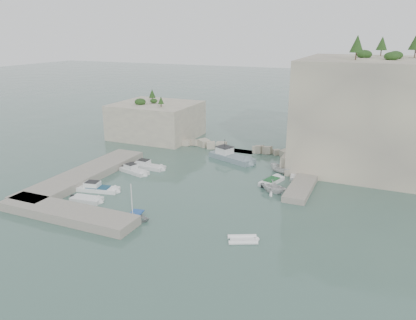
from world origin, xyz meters
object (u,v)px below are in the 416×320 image
at_px(motorboat_b, 134,173).
at_px(work_boat, 232,160).
at_px(rowboat, 133,220).
at_px(tender_east_c, 296,177).
at_px(motorboat_e, 87,201).
at_px(inflatable_dinghy, 243,241).
at_px(motorboat_d, 99,191).
at_px(tender_east_b, 271,183).
at_px(tender_east_d, 281,173).
at_px(tender_east_a, 273,192).
at_px(motorboat_a, 148,168).

bearing_deg(motorboat_b, work_boat, 62.14).
height_order(rowboat, tender_east_c, rowboat).
bearing_deg(tender_east_c, motorboat_e, 122.84).
bearing_deg(tender_east_c, inflatable_dinghy, 168.88).
distance_m(motorboat_d, motorboat_e, 3.61).
height_order(tender_east_b, tender_east_d, tender_east_d).
relative_size(tender_east_b, tender_east_c, 1.03).
xyz_separation_m(tender_east_a, tender_east_d, (-0.91, 8.10, 0.00)).
height_order(motorboat_e, rowboat, rowboat).
distance_m(motorboat_b, tender_east_d, 22.80).
bearing_deg(motorboat_a, work_boat, 43.02).
distance_m(motorboat_e, motorboat_a, 14.60).
relative_size(rowboat, work_boat, 0.45).
height_order(motorboat_e, motorboat_a, motorboat_a).
relative_size(motorboat_d, tender_east_a, 1.68).
distance_m(tender_east_b, tender_east_c, 4.89).
bearing_deg(tender_east_d, tender_east_c, -81.98).
distance_m(rowboat, tender_east_d, 25.89).
height_order(motorboat_a, tender_east_a, tender_east_a).
relative_size(tender_east_c, tender_east_d, 1.21).
relative_size(motorboat_a, tender_east_b, 1.23).
bearing_deg(work_boat, tender_east_d, 2.69).
bearing_deg(work_boat, motorboat_a, -117.46).
xyz_separation_m(tender_east_b, tender_east_d, (0.28, 4.75, 0.00)).
xyz_separation_m(tender_east_c, tender_east_d, (-2.43, 0.68, 0.00)).
height_order(motorboat_a, work_boat, work_boat).
bearing_deg(rowboat, tender_east_c, -41.95).
height_order(motorboat_b, motorboat_a, same).
bearing_deg(tender_east_b, inflatable_dinghy, -158.14).
bearing_deg(motorboat_e, tender_east_c, 34.23).
bearing_deg(inflatable_dinghy, motorboat_b, 123.24).
bearing_deg(tender_east_b, motorboat_b, 117.73).
relative_size(motorboat_d, tender_east_d, 1.55).
xyz_separation_m(motorboat_b, tender_east_b, (20.67, 4.24, 0.00)).
height_order(tender_east_c, tender_east_d, tender_east_d).
distance_m(rowboat, tender_east_b, 21.61).
bearing_deg(tender_east_a, rowboat, 147.06).
height_order(rowboat, tender_east_d, tender_east_d).
bearing_deg(tender_east_a, work_boat, 49.80).
xyz_separation_m(tender_east_d, work_boat, (-9.40, 3.18, 0.00)).
bearing_deg(tender_east_b, tender_east_c, -17.55).
xyz_separation_m(tender_east_c, work_boat, (-11.83, 3.86, 0.00)).
distance_m(tender_east_a, tender_east_b, 3.55).
bearing_deg(motorboat_d, motorboat_b, 76.37).
distance_m(motorboat_b, tender_east_c, 24.82).
height_order(inflatable_dinghy, work_boat, work_boat).
xyz_separation_m(motorboat_e, tender_east_a, (21.23, 12.73, 0.00)).
height_order(rowboat, tender_east_a, tender_east_a).
xyz_separation_m(motorboat_d, tender_east_a, (22.13, 9.24, 0.00)).
distance_m(motorboat_b, inflatable_dinghy, 26.24).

